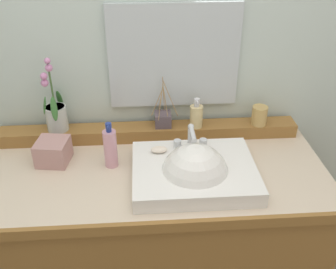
{
  "coord_description": "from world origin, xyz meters",
  "views": [
    {
      "loc": [
        -0.03,
        -1.33,
        1.85
      ],
      "look_at": [
        0.07,
        -0.02,
        1.06
      ],
      "focal_mm": 41.84,
      "sensor_mm": 36.0,
      "label": 1
    }
  ],
  "objects_px": {
    "sink_basin": "(194,175)",
    "tumbler_cup": "(259,116)",
    "lotion_bottle": "(110,148)",
    "tissue_box": "(53,151)",
    "soap_dispenser": "(196,116)",
    "potted_plant": "(56,113)",
    "soap_bar": "(159,150)",
    "reed_diffuser": "(163,119)"
  },
  "relations": [
    {
      "from": "potted_plant",
      "to": "lotion_bottle",
      "type": "height_order",
      "value": "potted_plant"
    },
    {
      "from": "soap_bar",
      "to": "lotion_bottle",
      "type": "relative_size",
      "value": 0.34
    },
    {
      "from": "reed_diffuser",
      "to": "lotion_bottle",
      "type": "relative_size",
      "value": 1.19
    },
    {
      "from": "soap_dispenser",
      "to": "tumbler_cup",
      "type": "xyz_separation_m",
      "value": [
        0.3,
        0.0,
        -0.01
      ]
    },
    {
      "from": "reed_diffuser",
      "to": "lotion_bottle",
      "type": "height_order",
      "value": "reed_diffuser"
    },
    {
      "from": "soap_bar",
      "to": "lotion_bottle",
      "type": "height_order",
      "value": "lotion_bottle"
    },
    {
      "from": "sink_basin",
      "to": "reed_diffuser",
      "type": "bearing_deg",
      "value": 106.89
    },
    {
      "from": "soap_dispenser",
      "to": "tissue_box",
      "type": "height_order",
      "value": "soap_dispenser"
    },
    {
      "from": "lotion_bottle",
      "to": "tissue_box",
      "type": "bearing_deg",
      "value": 169.48
    },
    {
      "from": "reed_diffuser",
      "to": "tissue_box",
      "type": "xyz_separation_m",
      "value": [
        -0.48,
        -0.17,
        -0.05
      ]
    },
    {
      "from": "tumbler_cup",
      "to": "soap_dispenser",
      "type": "bearing_deg",
      "value": -179.53
    },
    {
      "from": "potted_plant",
      "to": "soap_bar",
      "type": "bearing_deg",
      "value": -26.02
    },
    {
      "from": "tumbler_cup",
      "to": "soap_bar",
      "type": "bearing_deg",
      "value": -156.75
    },
    {
      "from": "lotion_bottle",
      "to": "tissue_box",
      "type": "relative_size",
      "value": 1.57
    },
    {
      "from": "tissue_box",
      "to": "tumbler_cup",
      "type": "bearing_deg",
      "value": 9.2
    },
    {
      "from": "tumbler_cup",
      "to": "reed_diffuser",
      "type": "distance_m",
      "value": 0.45
    },
    {
      "from": "reed_diffuser",
      "to": "tissue_box",
      "type": "bearing_deg",
      "value": -160.54
    },
    {
      "from": "sink_basin",
      "to": "soap_dispenser",
      "type": "bearing_deg",
      "value": 81.57
    },
    {
      "from": "potted_plant",
      "to": "sink_basin",
      "type": "bearing_deg",
      "value": -30.11
    },
    {
      "from": "potted_plant",
      "to": "reed_diffuser",
      "type": "distance_m",
      "value": 0.49
    },
    {
      "from": "potted_plant",
      "to": "tumbler_cup",
      "type": "bearing_deg",
      "value": -0.91
    },
    {
      "from": "potted_plant",
      "to": "reed_diffuser",
      "type": "xyz_separation_m",
      "value": [
        0.48,
        0.0,
        -0.05
      ]
    },
    {
      "from": "soap_bar",
      "to": "tumbler_cup",
      "type": "height_order",
      "value": "tumbler_cup"
    },
    {
      "from": "soap_dispenser",
      "to": "tissue_box",
      "type": "xyz_separation_m",
      "value": [
        -0.63,
        -0.15,
        -0.07
      ]
    },
    {
      "from": "soap_bar",
      "to": "tissue_box",
      "type": "xyz_separation_m",
      "value": [
        -0.45,
        0.06,
        -0.02
      ]
    },
    {
      "from": "sink_basin",
      "to": "reed_diffuser",
      "type": "xyz_separation_m",
      "value": [
        -0.1,
        0.35,
        0.07
      ]
    },
    {
      "from": "sink_basin",
      "to": "soap_dispenser",
      "type": "relative_size",
      "value": 3.43
    },
    {
      "from": "sink_basin",
      "to": "tissue_box",
      "type": "height_order",
      "value": "sink_basin"
    },
    {
      "from": "tumbler_cup",
      "to": "lotion_bottle",
      "type": "height_order",
      "value": "lotion_bottle"
    },
    {
      "from": "soap_bar",
      "to": "reed_diffuser",
      "type": "relative_size",
      "value": 0.29
    },
    {
      "from": "tumbler_cup",
      "to": "reed_diffuser",
      "type": "bearing_deg",
      "value": 177.58
    },
    {
      "from": "sink_basin",
      "to": "reed_diffuser",
      "type": "height_order",
      "value": "reed_diffuser"
    },
    {
      "from": "soap_bar",
      "to": "lotion_bottle",
      "type": "xyz_separation_m",
      "value": [
        -0.2,
        0.01,
        0.01
      ]
    },
    {
      "from": "sink_basin",
      "to": "lotion_bottle",
      "type": "height_order",
      "value": "lotion_bottle"
    },
    {
      "from": "soap_dispenser",
      "to": "tumbler_cup",
      "type": "bearing_deg",
      "value": 0.47
    },
    {
      "from": "sink_basin",
      "to": "tumbler_cup",
      "type": "height_order",
      "value": "sink_basin"
    },
    {
      "from": "sink_basin",
      "to": "reed_diffuser",
      "type": "distance_m",
      "value": 0.37
    },
    {
      "from": "lotion_bottle",
      "to": "tissue_box",
      "type": "distance_m",
      "value": 0.26
    },
    {
      "from": "tumbler_cup",
      "to": "sink_basin",
      "type": "bearing_deg",
      "value": -136.61
    },
    {
      "from": "soap_bar",
      "to": "tissue_box",
      "type": "height_order",
      "value": "tissue_box"
    },
    {
      "from": "soap_dispenser",
      "to": "lotion_bottle",
      "type": "distance_m",
      "value": 0.43
    },
    {
      "from": "tumbler_cup",
      "to": "tissue_box",
      "type": "bearing_deg",
      "value": -170.8
    }
  ]
}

